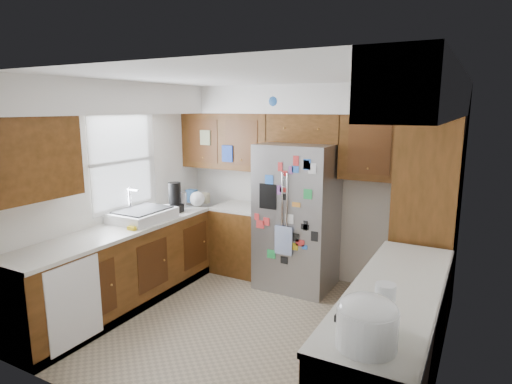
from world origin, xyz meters
TOP-DOWN VIEW (x-y plane):
  - floor at (0.00, 0.00)m, footprint 3.60×3.60m
  - room_shell at (-0.11, 0.36)m, footprint 3.64×3.24m
  - left_counter_run at (-1.36, 0.03)m, footprint 1.36×3.20m
  - right_counter_run at (1.50, -0.47)m, footprint 0.63×2.25m
  - pantry at (1.50, 1.15)m, footprint 0.60×0.90m
  - fridge at (-0.00, 1.20)m, footprint 0.90×0.79m
  - bridge_cabinet at (0.00, 1.43)m, footprint 0.96×0.34m
  - fridge_top_items at (-0.11, 1.37)m, footprint 0.96×0.32m
  - sink_assembly at (-1.50, 0.10)m, footprint 0.52×0.74m
  - left_counter_clutter at (-1.44, 0.84)m, footprint 0.38×0.80m
  - rice_cooker at (1.50, -1.36)m, footprint 0.35×0.34m
  - paper_towel at (1.54, -1.10)m, footprint 0.12×0.12m

SIDE VIEW (x-z plane):
  - floor at x=0.00m, z-range 0.00..0.00m
  - right_counter_run at x=1.50m, z-range -0.04..0.88m
  - left_counter_run at x=-1.36m, z-range -0.03..0.89m
  - fridge at x=0.00m, z-range 0.00..1.80m
  - sink_assembly at x=-1.50m, z-range 0.80..1.17m
  - left_counter_clutter at x=-1.44m, z-range 0.86..1.24m
  - paper_towel at x=1.54m, z-range 0.92..1.20m
  - pantry at x=1.50m, z-range 0.00..2.15m
  - rice_cooker at x=1.50m, z-range 0.93..1.22m
  - room_shell at x=-0.11m, z-range 0.56..3.08m
  - bridge_cabinet at x=0.00m, z-range 1.80..2.15m
  - fridge_top_items at x=-0.11m, z-range 2.13..2.43m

